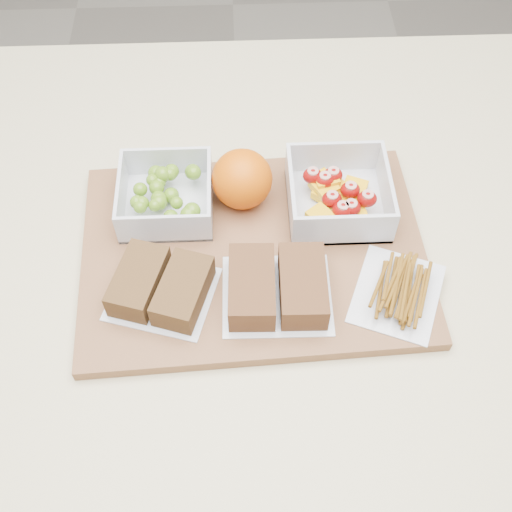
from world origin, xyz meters
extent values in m
plane|color=gray|center=(0.00, 0.00, 0.00)|extent=(4.00, 4.00, 0.00)
cube|color=beige|center=(0.00, 0.00, 0.45)|extent=(1.20, 0.90, 0.90)
cube|color=brown|center=(0.02, 0.02, 0.91)|extent=(0.43, 0.32, 0.02)
cube|color=silver|center=(-0.09, 0.09, 0.92)|extent=(0.12, 0.12, 0.00)
cube|color=silver|center=(-0.09, 0.14, 0.94)|extent=(0.12, 0.00, 0.05)
cube|color=silver|center=(-0.09, 0.03, 0.94)|extent=(0.12, 0.00, 0.05)
cube|color=silver|center=(-0.04, 0.09, 0.94)|extent=(0.00, 0.11, 0.05)
cube|color=silver|center=(-0.15, 0.09, 0.94)|extent=(0.00, 0.11, 0.05)
sphere|color=#5A841B|center=(-0.10, 0.08, 0.94)|extent=(0.02, 0.02, 0.02)
sphere|color=#5A841B|center=(-0.13, 0.07, 0.94)|extent=(0.02, 0.02, 0.02)
sphere|color=#5A841B|center=(-0.09, 0.12, 0.95)|extent=(0.02, 0.02, 0.02)
sphere|color=#5A841B|center=(-0.09, 0.09, 0.93)|extent=(0.02, 0.02, 0.02)
sphere|color=#5A841B|center=(-0.12, 0.09, 0.94)|extent=(0.02, 0.02, 0.02)
sphere|color=#5A841B|center=(-0.10, 0.08, 0.94)|extent=(0.02, 0.02, 0.02)
sphere|color=#5A841B|center=(-0.11, 0.11, 0.95)|extent=(0.02, 0.02, 0.02)
sphere|color=#5A841B|center=(-0.06, 0.05, 0.95)|extent=(0.02, 0.02, 0.02)
sphere|color=#5A841B|center=(-0.06, 0.12, 0.94)|extent=(0.02, 0.02, 0.02)
sphere|color=#5A841B|center=(-0.10, 0.12, 0.95)|extent=(0.02, 0.02, 0.02)
sphere|color=#5A841B|center=(-0.12, 0.07, 0.94)|extent=(0.02, 0.02, 0.02)
sphere|color=#5A841B|center=(-0.06, 0.12, 0.95)|extent=(0.02, 0.02, 0.02)
sphere|color=#5A841B|center=(-0.08, 0.05, 0.94)|extent=(0.02, 0.02, 0.02)
sphere|color=#5A841B|center=(-0.10, 0.12, 0.94)|extent=(0.02, 0.02, 0.02)
sphere|color=#5A841B|center=(-0.10, 0.10, 0.94)|extent=(0.02, 0.02, 0.02)
sphere|color=#5A841B|center=(-0.09, 0.12, 0.95)|extent=(0.02, 0.02, 0.02)
sphere|color=#5A841B|center=(-0.06, 0.05, 0.95)|extent=(0.02, 0.02, 0.02)
sphere|color=#5A841B|center=(-0.05, 0.05, 0.93)|extent=(0.02, 0.02, 0.02)
sphere|color=#5A841B|center=(-0.10, 0.11, 0.94)|extent=(0.02, 0.02, 0.02)
sphere|color=#5A841B|center=(-0.10, 0.07, 0.94)|extent=(0.02, 0.02, 0.02)
sphere|color=#5A841B|center=(-0.11, 0.13, 0.94)|extent=(0.02, 0.02, 0.02)
sphere|color=#5A841B|center=(-0.08, 0.07, 0.95)|extent=(0.02, 0.02, 0.02)
sphere|color=#5A841B|center=(-0.10, 0.08, 0.94)|extent=(0.02, 0.02, 0.02)
sphere|color=#5A841B|center=(-0.12, 0.07, 0.94)|extent=(0.02, 0.02, 0.02)
cube|color=silver|center=(0.13, 0.08, 0.92)|extent=(0.13, 0.13, 0.00)
cube|color=silver|center=(0.13, 0.14, 0.94)|extent=(0.13, 0.00, 0.05)
cube|color=silver|center=(0.13, 0.02, 0.94)|extent=(0.13, 0.00, 0.05)
cube|color=silver|center=(0.19, 0.08, 0.94)|extent=(0.00, 0.12, 0.05)
cube|color=silver|center=(0.07, 0.08, 0.94)|extent=(0.00, 0.12, 0.05)
cube|color=#E9A90C|center=(0.13, 0.06, 0.93)|extent=(0.04, 0.04, 0.01)
cube|color=#E9A90C|center=(0.11, 0.10, 0.93)|extent=(0.05, 0.05, 0.01)
cube|color=#E9A90C|center=(0.14, 0.08, 0.93)|extent=(0.04, 0.05, 0.01)
cube|color=#E9A90C|center=(0.15, 0.10, 0.93)|extent=(0.04, 0.05, 0.01)
cube|color=#E9A90C|center=(0.11, 0.09, 0.94)|extent=(0.04, 0.04, 0.01)
cube|color=#E9A90C|center=(0.11, 0.10, 0.94)|extent=(0.04, 0.03, 0.01)
cube|color=#E9A90C|center=(0.10, 0.04, 0.94)|extent=(0.04, 0.04, 0.01)
cube|color=#E9A90C|center=(0.14, 0.06, 0.93)|extent=(0.04, 0.04, 0.01)
cube|color=#E9A90C|center=(0.11, 0.09, 0.93)|extent=(0.04, 0.04, 0.01)
ellipsoid|color=maroon|center=(0.14, 0.08, 0.95)|extent=(0.03, 0.02, 0.02)
ellipsoid|color=maroon|center=(0.14, 0.05, 0.95)|extent=(0.03, 0.02, 0.02)
ellipsoid|color=maroon|center=(0.09, 0.11, 0.95)|extent=(0.03, 0.02, 0.02)
ellipsoid|color=maroon|center=(0.16, 0.07, 0.95)|extent=(0.03, 0.02, 0.02)
ellipsoid|color=maroon|center=(0.11, 0.10, 0.95)|extent=(0.03, 0.02, 0.02)
ellipsoid|color=maroon|center=(0.13, 0.05, 0.95)|extent=(0.03, 0.02, 0.02)
ellipsoid|color=maroon|center=(0.12, 0.07, 0.95)|extent=(0.03, 0.02, 0.02)
ellipsoid|color=maroon|center=(0.12, 0.11, 0.95)|extent=(0.03, 0.02, 0.02)
sphere|color=#E55E05|center=(0.00, 0.10, 0.95)|extent=(0.08, 0.08, 0.08)
cube|color=silver|center=(-0.09, -0.05, 0.92)|extent=(0.14, 0.13, 0.00)
cube|color=brown|center=(-0.12, -0.04, 0.93)|extent=(0.07, 0.10, 0.03)
cube|color=brown|center=(-0.07, -0.05, 0.93)|extent=(0.07, 0.10, 0.03)
cube|color=silver|center=(0.04, -0.05, 0.92)|extent=(0.13, 0.11, 0.00)
cube|color=brown|center=(0.01, -0.05, 0.94)|extent=(0.05, 0.10, 0.04)
cube|color=brown|center=(0.07, -0.05, 0.94)|extent=(0.05, 0.10, 0.04)
cube|color=silver|center=(0.18, -0.06, 0.92)|extent=(0.13, 0.14, 0.00)
camera|label=1|loc=(0.00, -0.44, 1.55)|focal=45.00mm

